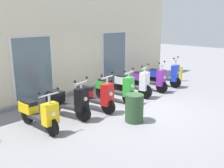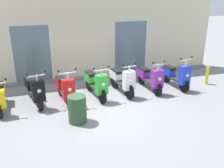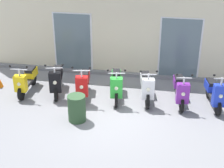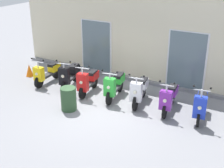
# 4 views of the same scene
# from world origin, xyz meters

# --- Properties ---
(ground_plane) EXTENTS (40.00, 40.00, 0.00)m
(ground_plane) POSITION_xyz_m (0.00, 0.00, 0.00)
(ground_plane) COLOR gray
(storefront_facade) EXTENTS (11.32, 0.50, 3.94)m
(storefront_facade) POSITION_xyz_m (0.00, 3.17, 1.91)
(storefront_facade) COLOR beige
(storefront_facade) RESTS_ON ground_plane
(scooter_yellow) EXTENTS (0.62, 1.61, 1.19)m
(scooter_yellow) POSITION_xyz_m (-3.04, 0.97, 0.46)
(scooter_yellow) COLOR black
(scooter_yellow) RESTS_ON ground_plane
(scooter_black) EXTENTS (0.74, 1.59, 1.26)m
(scooter_black) POSITION_xyz_m (-2.00, 1.07, 0.52)
(scooter_black) COLOR black
(scooter_black) RESTS_ON ground_plane
(scooter_red) EXTENTS (0.64, 1.51, 1.29)m
(scooter_red) POSITION_xyz_m (-1.05, 0.94, 0.49)
(scooter_red) COLOR black
(scooter_red) RESTS_ON ground_plane
(scooter_green) EXTENTS (0.65, 1.66, 1.26)m
(scooter_green) POSITION_xyz_m (0.02, 1.06, 0.51)
(scooter_green) COLOR black
(scooter_green) RESTS_ON ground_plane
(scooter_white) EXTENTS (0.63, 1.61, 1.27)m
(scooter_white) POSITION_xyz_m (0.99, 1.09, 0.51)
(scooter_white) COLOR black
(scooter_white) RESTS_ON ground_plane
(scooter_purple) EXTENTS (0.56, 1.63, 1.25)m
(scooter_purple) POSITION_xyz_m (2.06, 1.11, 0.49)
(scooter_purple) COLOR black
(scooter_purple) RESTS_ON ground_plane
(scooter_blue) EXTENTS (0.62, 1.52, 1.32)m
(scooter_blue) POSITION_xyz_m (3.10, 1.06, 0.50)
(scooter_blue) COLOR black
(scooter_blue) RESTS_ON ground_plane
(trash_bin) EXTENTS (0.52, 0.52, 0.80)m
(trash_bin) POSITION_xyz_m (-0.87, -0.48, 0.40)
(trash_bin) COLOR #2D4C2D
(trash_bin) RESTS_ON ground_plane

